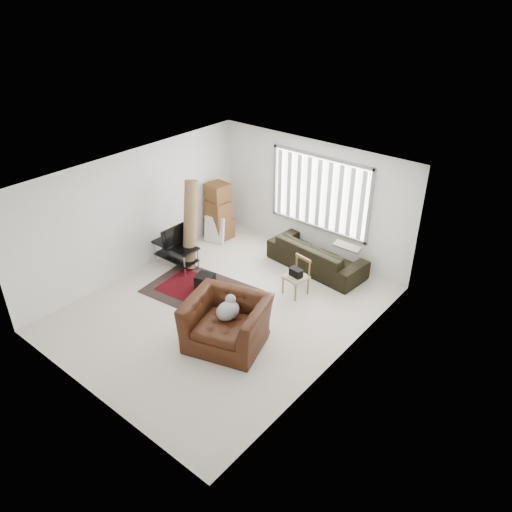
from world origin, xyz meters
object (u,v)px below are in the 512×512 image
Objects in this scene: armchair at (227,320)px; moving_boxes at (219,213)px; tv_stand at (176,250)px; sofa at (317,251)px; side_chair at (297,275)px.

moving_boxes is at bearing 117.48° from armchair.
armchair is at bearing -25.32° from tv_stand.
sofa reaches higher than side_chair.
side_chair is at bearing 107.44° from sofa.
tv_stand is 3.14m from sofa.
moving_boxes reaches higher than side_chair.
side_chair reaches higher than tv_stand.
side_chair is (2.73, 0.79, 0.06)m from tv_stand.
armchair reaches higher than side_chair.
moving_boxes reaches higher than armchair.
moving_boxes is (-0.20, 1.62, 0.27)m from tv_stand.
moving_boxes is 1.75× the size of side_chair.
moving_boxes is 0.63× the size of sofa.
sofa is 1.13m from side_chair.
tv_stand is 1.65m from moving_boxes.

